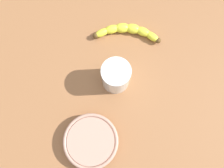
{
  "coord_description": "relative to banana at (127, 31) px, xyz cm",
  "views": [
    {
      "loc": [
        -15.72,
        -17.02,
        79.02
      ],
      "look_at": [
        -6.75,
        -0.86,
        5.0
      ],
      "focal_mm": 36.04,
      "sensor_mm": 36.0,
      "label": 1
    }
  ],
  "objects": [
    {
      "name": "smoothie_glass",
      "position": [
        -12.58,
        -14.19,
        3.49
      ],
      "size": [
        9.4,
        9.4,
        11.37
      ],
      "color": "silver",
      "rests_on": "wooden_tabletop"
    },
    {
      "name": "banana",
      "position": [
        0.0,
        0.0,
        0.0
      ],
      "size": [
        21.06,
        15.12,
        3.49
      ],
      "rotation": [
        0.0,
        0.0,
        2.55
      ],
      "color": "yellow",
      "rests_on": "wooden_tabletop"
    },
    {
      "name": "ceramic_bowl",
      "position": [
        -29.47,
        -27.94,
        0.66
      ],
      "size": [
        17.51,
        17.51,
        4.0
      ],
      "color": "tan",
      "rests_on": "wooden_tabletop"
    },
    {
      "name": "wooden_tabletop",
      "position": [
        -7.74,
        -13.87,
        -3.24
      ],
      "size": [
        120.0,
        120.0,
        3.0
      ],
      "primitive_type": "cube",
      "color": "#915E39",
      "rests_on": "ground"
    }
  ]
}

